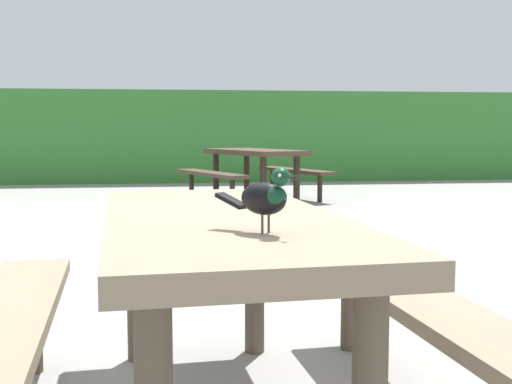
% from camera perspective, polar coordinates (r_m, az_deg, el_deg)
% --- Properties ---
extents(hedge_wall, '(28.00, 1.43, 1.78)m').
position_cam_1_polar(hedge_wall, '(13.30, -8.37, 4.82)').
color(hedge_wall, '#387A33').
rests_on(hedge_wall, ground).
extents(picnic_table_foreground, '(1.80, 1.85, 0.74)m').
position_cam_1_polar(picnic_table_foreground, '(2.26, -3.12, -6.53)').
color(picnic_table_foreground, '#84725B').
rests_on(picnic_table_foreground, ground).
extents(bird_grackle, '(0.21, 0.23, 0.18)m').
position_cam_1_polar(bird_grackle, '(1.79, 0.91, -0.38)').
color(bird_grackle, black).
rests_on(bird_grackle, picnic_table_foreground).
extents(picnic_table_mid_left, '(2.20, 2.22, 0.74)m').
position_cam_1_polar(picnic_table_mid_left, '(9.41, -0.15, 2.60)').
color(picnic_table_mid_left, '#473828').
rests_on(picnic_table_mid_left, ground).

